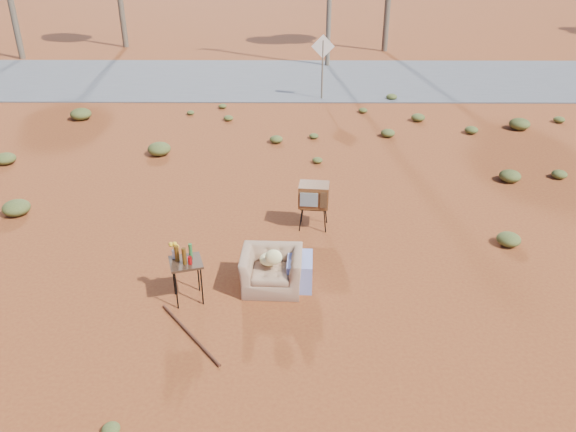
{
  "coord_description": "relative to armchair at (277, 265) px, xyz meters",
  "views": [
    {
      "loc": [
        0.46,
        -7.32,
        5.21
      ],
      "look_at": [
        0.4,
        1.38,
        0.8
      ],
      "focal_mm": 35.0,
      "sensor_mm": 36.0,
      "label": 1
    }
  ],
  "objects": [
    {
      "name": "road_sign",
      "position": [
        1.27,
        11.6,
        1.1
      ],
      "size": [
        0.78,
        0.06,
        2.19
      ],
      "color": "brown",
      "rests_on": "ground"
    },
    {
      "name": "side_table",
      "position": [
        -1.43,
        -0.36,
        0.33
      ],
      "size": [
        0.61,
        0.61,
        0.99
      ],
      "rotation": [
        0.0,
        0.0,
        0.29
      ],
      "color": "#392414",
      "rests_on": "ground"
    },
    {
      "name": "highway",
      "position": [
        -0.23,
        14.6,
        -0.38
      ],
      "size": [
        140.0,
        7.0,
        0.04
      ],
      "primitive_type": "cube",
      "color": "#565659",
      "rests_on": "ground"
    },
    {
      "name": "scrub_patch",
      "position": [
        -1.06,
        4.0,
        -0.26
      ],
      "size": [
        17.49,
        8.07,
        0.33
      ],
      "color": "#535826",
      "rests_on": "ground"
    },
    {
      "name": "rusty_bar",
      "position": [
        -1.24,
        -1.27,
        -0.38
      ],
      "size": [
        1.06,
        1.37,
        0.05
      ],
      "primitive_type": "cylinder",
      "rotation": [
        0.0,
        1.57,
        -0.92
      ],
      "color": "#532816",
      "rests_on": "ground"
    },
    {
      "name": "armchair",
      "position": [
        0.0,
        0.0,
        0.0
      ],
      "size": [
        1.17,
        0.73,
        0.85
      ],
      "rotation": [
        0.0,
        0.0,
        -0.04
      ],
      "color": "#906A4E",
      "rests_on": "ground"
    },
    {
      "name": "ground",
      "position": [
        -0.23,
        -0.4,
        -0.4
      ],
      "size": [
        140.0,
        140.0,
        0.0
      ],
      "primitive_type": "plane",
      "color": "brown",
      "rests_on": "ground"
    },
    {
      "name": "tv_unit",
      "position": [
        0.66,
        2.08,
        0.28
      ],
      "size": [
        0.61,
        0.52,
        0.92
      ],
      "rotation": [
        0.0,
        0.0,
        -0.1
      ],
      "color": "black",
      "rests_on": "ground"
    }
  ]
}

